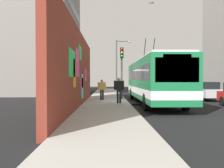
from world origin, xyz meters
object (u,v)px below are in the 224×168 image
at_px(traffic_light, 122,64).
at_px(city_bus, 153,79).
at_px(pedestrian_at_curb, 119,88).
at_px(street_lamp, 118,63).
at_px(pedestrian_midblock, 102,88).
at_px(parked_car_navy, 184,88).
at_px(parked_car_silver, 204,90).

bearing_deg(traffic_light, city_bus, -134.86).
height_order(pedestrian_at_curb, street_lamp, street_lamp).
bearing_deg(pedestrian_midblock, traffic_light, -68.00).
relative_size(pedestrian_midblock, traffic_light, 0.38).
relative_size(city_bus, street_lamp, 1.80).
relative_size(pedestrian_at_curb, street_lamp, 0.28).
relative_size(traffic_light, street_lamp, 0.67).
height_order(parked_car_navy, street_lamp, street_lamp).
bearing_deg(pedestrian_at_curb, parked_car_navy, -39.26).
bearing_deg(pedestrian_midblock, parked_car_navy, -51.70).
bearing_deg(pedestrian_at_curb, pedestrian_midblock, 27.48).
distance_m(pedestrian_midblock, traffic_light, 2.59).
xyz_separation_m(parked_car_silver, street_lamp, (7.41, 7.25, 3.00)).
distance_m(parked_car_navy, traffic_light, 10.01).
bearing_deg(pedestrian_at_curb, city_bus, -70.61).
bearing_deg(parked_car_silver, city_bus, 122.31).
height_order(city_bus, traffic_light, city_bus).
xyz_separation_m(traffic_light, street_lamp, (8.56, -0.10, 0.82)).
xyz_separation_m(parked_car_silver, pedestrian_at_curb, (-4.18, 7.73, 0.38)).
xyz_separation_m(city_bus, traffic_light, (2.14, 2.15, 1.23)).
distance_m(pedestrian_at_curb, street_lamp, 11.89).
bearing_deg(parked_car_navy, pedestrian_at_curb, 140.74).
distance_m(parked_car_navy, pedestrian_at_curb, 12.22).
relative_size(parked_car_navy, pedestrian_at_curb, 2.38).
relative_size(parked_car_silver, pedestrian_at_curb, 2.57).
relative_size(city_bus, pedestrian_midblock, 7.05).
bearing_deg(traffic_light, parked_car_silver, -81.12).
height_order(pedestrian_at_curb, pedestrian_midblock, pedestrian_at_curb).
xyz_separation_m(parked_car_navy, pedestrian_midblock, (-7.08, 8.97, 0.27)).
distance_m(parked_car_silver, parked_car_navy, 5.28).
distance_m(city_bus, parked_car_silver, 6.23).
relative_size(parked_car_navy, traffic_light, 0.99).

